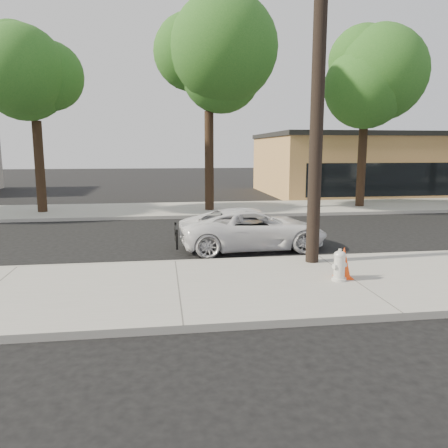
{
  "coord_description": "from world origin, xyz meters",
  "views": [
    {
      "loc": [
        -0.3,
        -13.52,
        3.09
      ],
      "look_at": [
        1.42,
        -1.43,
        1.0
      ],
      "focal_mm": 35.0,
      "sensor_mm": 36.0,
      "label": 1
    }
  ],
  "objects_px": {
    "police_cruiser": "(253,229)",
    "fire_hydrant": "(339,266)",
    "utility_pole": "(318,84)",
    "traffic_cone": "(344,263)"
  },
  "relations": [
    {
      "from": "police_cruiser",
      "to": "fire_hydrant",
      "type": "distance_m",
      "value": 4.21
    },
    {
      "from": "utility_pole",
      "to": "fire_hydrant",
      "type": "relative_size",
      "value": 13.07
    },
    {
      "from": "utility_pole",
      "to": "police_cruiser",
      "type": "distance_m",
      "value": 4.81
    },
    {
      "from": "fire_hydrant",
      "to": "utility_pole",
      "type": "bearing_deg",
      "value": 70.2
    },
    {
      "from": "fire_hydrant",
      "to": "traffic_cone",
      "type": "bearing_deg",
      "value": 23.38
    },
    {
      "from": "utility_pole",
      "to": "police_cruiser",
      "type": "height_order",
      "value": "utility_pole"
    },
    {
      "from": "utility_pole",
      "to": "fire_hydrant",
      "type": "xyz_separation_m",
      "value": [
        0.04,
        -1.71,
        -4.22
      ]
    },
    {
      "from": "traffic_cone",
      "to": "fire_hydrant",
      "type": "bearing_deg",
      "value": -135.49
    },
    {
      "from": "police_cruiser",
      "to": "fire_hydrant",
      "type": "xyz_separation_m",
      "value": [
        1.15,
        -4.05,
        -0.16
      ]
    },
    {
      "from": "utility_pole",
      "to": "traffic_cone",
      "type": "xyz_separation_m",
      "value": [
        0.22,
        -1.54,
        -4.19
      ]
    }
  ]
}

